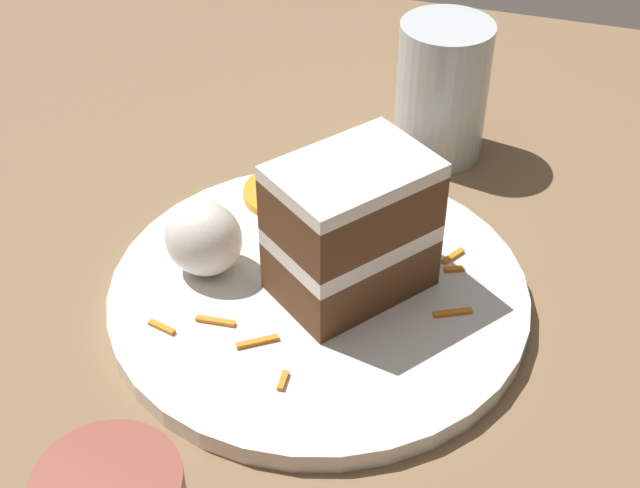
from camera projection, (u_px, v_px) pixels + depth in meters
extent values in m
plane|color=#38332D|center=(305.00, 326.00, 0.64)|extent=(6.00, 6.00, 0.00)
cube|color=#846647|center=(305.00, 312.00, 0.63)|extent=(1.06, 1.01, 0.03)
cylinder|color=white|center=(320.00, 291.00, 0.62)|extent=(0.29, 0.29, 0.01)
cube|color=brown|center=(351.00, 263.00, 0.60)|extent=(0.12, 0.12, 0.04)
cube|color=white|center=(351.00, 234.00, 0.58)|extent=(0.12, 0.12, 0.01)
cube|color=brown|center=(352.00, 203.00, 0.57)|extent=(0.12, 0.12, 0.04)
cube|color=white|center=(353.00, 172.00, 0.55)|extent=(0.12, 0.12, 0.01)
ellipsoid|color=white|center=(204.00, 238.00, 0.61)|extent=(0.05, 0.05, 0.05)
cylinder|color=orange|center=(285.00, 193.00, 0.69)|extent=(0.06, 0.06, 0.01)
cube|color=orange|center=(215.00, 321.00, 0.58)|extent=(0.03, 0.01, 0.00)
cube|color=orange|center=(162.00, 327.00, 0.58)|extent=(0.02, 0.01, 0.00)
cube|color=orange|center=(453.00, 256.00, 0.63)|extent=(0.01, 0.02, 0.00)
cube|color=orange|center=(454.00, 269.00, 0.62)|extent=(0.01, 0.01, 0.00)
cube|color=orange|center=(454.00, 309.00, 0.59)|extent=(0.03, 0.02, 0.00)
cube|color=orange|center=(283.00, 381.00, 0.54)|extent=(0.01, 0.02, 0.00)
cube|color=orange|center=(257.00, 342.00, 0.57)|extent=(0.02, 0.02, 0.00)
cylinder|color=silver|center=(442.00, 91.00, 0.73)|extent=(0.08, 0.08, 0.12)
cylinder|color=silver|center=(438.00, 130.00, 0.75)|extent=(0.07, 0.07, 0.04)
cylinder|color=#382314|center=(107.00, 487.00, 0.42)|extent=(0.06, 0.06, 0.01)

